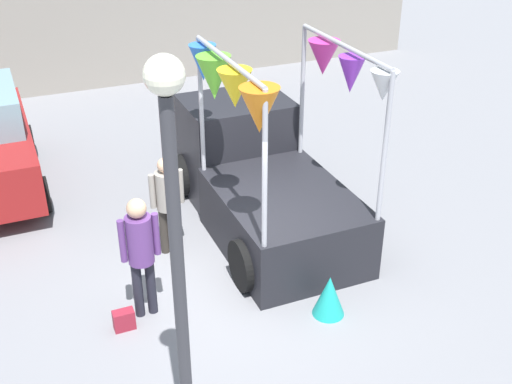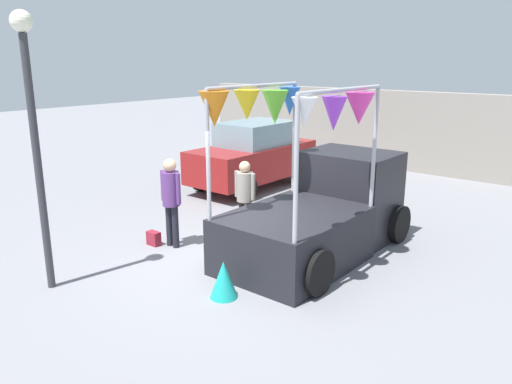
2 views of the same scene
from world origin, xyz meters
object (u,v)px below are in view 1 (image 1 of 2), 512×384
at_px(person_customer, 140,247).
at_px(street_lamp, 175,233).
at_px(handbag, 124,320).
at_px(vendor_truck, 257,171).
at_px(folded_kite_bundle_teal, 329,296).
at_px(person_vendor, 167,197).

distance_m(person_customer, street_lamp, 3.01).
distance_m(person_customer, handbag, 1.02).
distance_m(vendor_truck, person_customer, 2.95).
height_order(handbag, folded_kite_bundle_teal, folded_kite_bundle_teal).
xyz_separation_m(person_vendor, street_lamp, (-0.91, -3.84, 1.81)).
xyz_separation_m(handbag, street_lamp, (0.18, -2.29, 2.63)).
bearing_deg(folded_kite_bundle_teal, person_vendor, 123.49).
relative_size(person_vendor, street_lamp, 0.37).
relative_size(vendor_truck, street_lamp, 0.94).
bearing_deg(street_lamp, folded_kite_bundle_teal, 31.75).
bearing_deg(vendor_truck, person_customer, -143.91).
bearing_deg(folded_kite_bundle_teal, handbag, 163.56).
bearing_deg(street_lamp, person_vendor, 76.72).
bearing_deg(handbag, folded_kite_bundle_teal, -16.44).
distance_m(vendor_truck, street_lamp, 5.28).
height_order(person_vendor, street_lamp, street_lamp).
xyz_separation_m(handbag, folded_kite_bundle_teal, (2.63, -0.77, 0.16)).
relative_size(street_lamp, folded_kite_bundle_teal, 7.17).
height_order(vendor_truck, street_lamp, street_lamp).
distance_m(vendor_truck, person_vendor, 1.69).
bearing_deg(vendor_truck, folded_kite_bundle_teal, -92.19).
xyz_separation_m(person_customer, folded_kite_bundle_teal, (2.28, -0.97, -0.78)).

